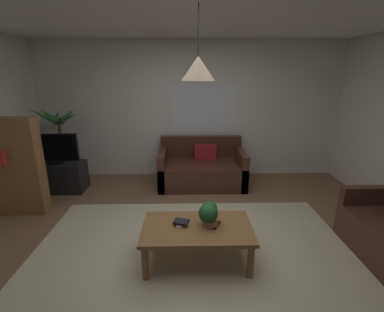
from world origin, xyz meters
TOP-DOWN VIEW (x-y plane):
  - floor at (0.00, 0.00)m, footprint 5.65×4.94m
  - rug at (0.00, -0.20)m, footprint 3.67×2.72m
  - wall_back at (0.00, 2.50)m, footprint 5.77×0.06m
  - ceiling at (0.00, 0.00)m, footprint 5.65×4.94m
  - window_pane at (0.28, 2.47)m, footprint 1.21×0.01m
  - couch_under_window at (0.21, 1.97)m, footprint 1.52×0.89m
  - coffee_table at (0.04, -0.18)m, footprint 1.16×0.68m
  - book_on_table_0 at (-0.11, -0.16)m, footprint 0.16×0.13m
  - book_on_table_1 at (-0.12, -0.15)m, footprint 0.18×0.15m
  - remote_on_table_0 at (0.24, -0.17)m, footprint 0.12×0.16m
  - potted_plant_on_table at (0.17, -0.17)m, footprint 0.21×0.22m
  - tv_stand at (-2.28, 1.72)m, footprint 0.90×0.44m
  - tv at (-2.28, 1.70)m, footprint 0.82×0.16m
  - potted_palm_corner at (-2.35, 2.17)m, footprint 0.71×0.86m
  - bookshelf_corner at (-2.46, 0.95)m, footprint 0.70×0.31m
  - pendant_lamp at (0.04, -0.18)m, footprint 0.30×0.30m

SIDE VIEW (x-z plane):
  - floor at x=0.00m, z-range -0.02..0.00m
  - rug at x=0.00m, z-range 0.00..0.01m
  - tv_stand at x=-2.28m, z-range 0.00..0.50m
  - couch_under_window at x=0.21m, z-range -0.14..0.68m
  - coffee_table at x=0.04m, z-range 0.15..0.57m
  - book_on_table_0 at x=-0.11m, z-range 0.42..0.44m
  - remote_on_table_0 at x=0.24m, z-range 0.42..0.44m
  - book_on_table_1 at x=-0.12m, z-range 0.44..0.46m
  - potted_plant_on_table at x=0.17m, z-range 0.43..0.70m
  - potted_palm_corner at x=-2.35m, z-range -0.09..1.37m
  - bookshelf_corner at x=-2.46m, z-range 0.01..1.41m
  - tv at x=-2.28m, z-range 0.51..1.02m
  - wall_back at x=0.00m, z-range 0.00..2.54m
  - window_pane at x=0.28m, z-range 0.83..1.79m
  - pendant_lamp at x=0.04m, z-range 1.70..2.33m
  - ceiling at x=0.00m, z-range 2.54..2.56m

